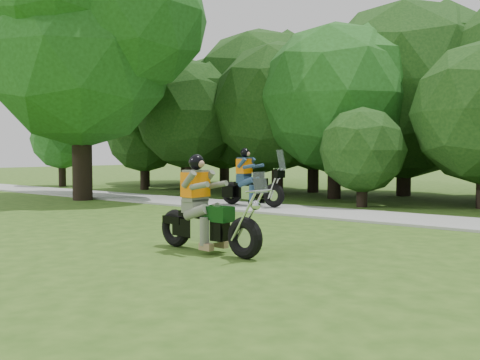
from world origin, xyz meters
The scene contains 6 objects.
ground centered at (0.00, 0.00, 0.00)m, with size 100.00×100.00×0.00m, color #2E5017.
walkway centered at (0.00, 8.00, 0.03)m, with size 60.00×2.20×0.06m, color gray.
tree_line centered at (0.34, 14.53, 3.62)m, with size 39.66×10.81×7.45m.
big_tree_west centered at (-10.54, 6.85, 5.76)m, with size 8.64×6.56×9.96m.
chopper_motorcycle centered at (-0.69, 1.85, 0.60)m, with size 2.29×0.62×1.64m.
touring_motorcycle centered at (-4.40, 8.01, 0.69)m, with size 2.27×0.65×1.73m.
Camera 1 is at (5.25, -4.79, 1.67)m, focal length 40.00 mm.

